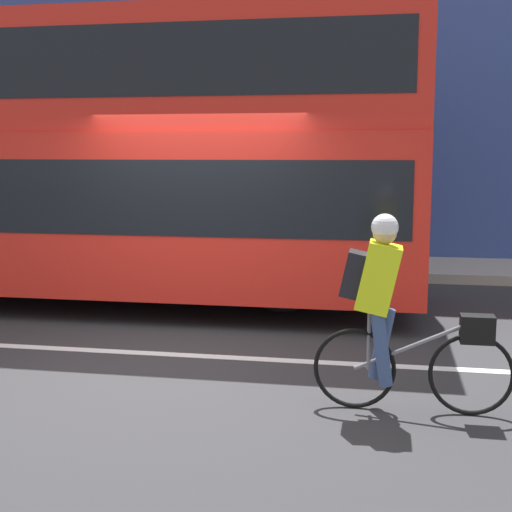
% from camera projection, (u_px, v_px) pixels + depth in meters
% --- Properties ---
extents(ground_plane, '(80.00, 80.00, 0.00)m').
position_uv_depth(ground_plane, '(169.00, 358.00, 7.23)').
color(ground_plane, '#2D2D30').
extents(road_center_line, '(50.00, 0.14, 0.01)m').
position_uv_depth(road_center_line, '(173.00, 354.00, 7.35)').
color(road_center_line, silver).
rests_on(road_center_line, ground_plane).
extents(sidewalk_curb, '(60.00, 1.94, 0.16)m').
position_uv_depth(sidewalk_curb, '(264.00, 264.00, 12.75)').
color(sidewalk_curb, '#A8A399').
rests_on(sidewalk_curb, ground_plane).
extents(building_facade, '(60.00, 0.30, 8.81)m').
position_uv_depth(building_facade, '(274.00, 25.00, 13.22)').
color(building_facade, '#33478C').
rests_on(building_facade, ground_plane).
extents(bus, '(9.38, 2.54, 3.76)m').
position_uv_depth(bus, '(72.00, 151.00, 9.64)').
color(bus, black).
rests_on(bus, ground_plane).
extents(cyclist_on_bike, '(1.58, 0.32, 1.60)m').
position_uv_depth(cyclist_on_bike, '(392.00, 306.00, 5.65)').
color(cyclist_on_bike, black).
rests_on(cyclist_on_bike, ground_plane).
extents(trash_bin, '(0.52, 0.52, 0.89)m').
position_uv_depth(trash_bin, '(253.00, 236.00, 12.61)').
color(trash_bin, '#262628').
rests_on(trash_bin, sidewalk_curb).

